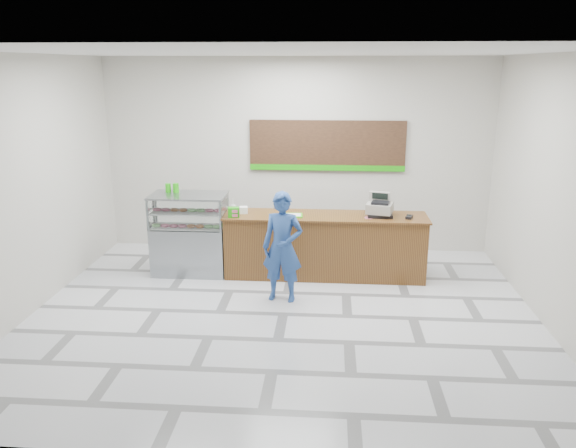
# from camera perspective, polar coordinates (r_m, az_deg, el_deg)

# --- Properties ---
(floor) EXTENTS (7.00, 7.00, 0.00)m
(floor) POSITION_cam_1_polar(r_m,az_deg,el_deg) (7.91, -0.50, -9.15)
(floor) COLOR silver
(floor) RESTS_ON ground
(back_wall) EXTENTS (7.00, 0.00, 7.00)m
(back_wall) POSITION_cam_1_polar(r_m,az_deg,el_deg) (10.29, 0.89, 6.93)
(back_wall) COLOR beige
(back_wall) RESTS_ON floor
(ceiling) EXTENTS (7.00, 7.00, 0.00)m
(ceiling) POSITION_cam_1_polar(r_m,az_deg,el_deg) (7.17, -0.57, 17.10)
(ceiling) COLOR silver
(ceiling) RESTS_ON back_wall
(sales_counter) EXTENTS (3.26, 0.76, 1.03)m
(sales_counter) POSITION_cam_1_polar(r_m,az_deg,el_deg) (9.14, 3.75, -2.20)
(sales_counter) COLOR brown
(sales_counter) RESTS_ON floor
(display_case) EXTENTS (1.22, 0.72, 1.33)m
(display_case) POSITION_cam_1_polar(r_m,az_deg,el_deg) (9.38, -9.92, -0.92)
(display_case) COLOR gray
(display_case) RESTS_ON floor
(menu_board) EXTENTS (2.80, 0.06, 0.90)m
(menu_board) POSITION_cam_1_polar(r_m,az_deg,el_deg) (10.20, 3.99, 7.86)
(menu_board) COLOR black
(menu_board) RESTS_ON back_wall
(cash_register) EXTENTS (0.47, 0.49, 0.37)m
(cash_register) POSITION_cam_1_polar(r_m,az_deg,el_deg) (9.03, 9.31, 1.68)
(cash_register) COLOR black
(cash_register) RESTS_ON sales_counter
(card_terminal) EXTENTS (0.14, 0.19, 0.04)m
(card_terminal) POSITION_cam_1_polar(r_m,az_deg,el_deg) (8.98, 12.21, 0.70)
(card_terminal) COLOR black
(card_terminal) RESTS_ON sales_counter
(serving_tray) EXTENTS (0.38, 0.28, 0.02)m
(serving_tray) POSITION_cam_1_polar(r_m,az_deg,el_deg) (8.92, 0.32, 0.89)
(serving_tray) COLOR #44D819
(serving_tray) RESTS_ON sales_counter
(napkin_box) EXTENTS (0.15, 0.15, 0.11)m
(napkin_box) POSITION_cam_1_polar(r_m,az_deg,el_deg) (9.11, -4.53, 1.43)
(napkin_box) COLOR white
(napkin_box) RESTS_ON sales_counter
(straw_cup) EXTENTS (0.08, 0.08, 0.12)m
(straw_cup) POSITION_cam_1_polar(r_m,az_deg,el_deg) (9.18, -5.58, 1.56)
(straw_cup) COLOR silver
(straw_cup) RESTS_ON sales_counter
(promo_box) EXTENTS (0.19, 0.15, 0.16)m
(promo_box) POSITION_cam_1_polar(r_m,az_deg,el_deg) (8.88, -5.54, 1.20)
(promo_box) COLOR #1B9F0B
(promo_box) RESTS_ON sales_counter
(donut_decal) EXTENTS (0.16, 0.16, 0.00)m
(donut_decal) POSITION_cam_1_polar(r_m,az_deg,el_deg) (8.91, 8.26, 0.64)
(donut_decal) COLOR #CF5D7F
(donut_decal) RESTS_ON sales_counter
(green_cup_left) EXTENTS (0.09, 0.09, 0.14)m
(green_cup_left) POSITION_cam_1_polar(r_m,az_deg,el_deg) (9.44, -12.08, 3.62)
(green_cup_left) COLOR #1B9F0B
(green_cup_left) RESTS_ON display_case
(green_cup_right) EXTENTS (0.10, 0.10, 0.15)m
(green_cup_right) POSITION_cam_1_polar(r_m,az_deg,el_deg) (9.39, -11.32, 3.62)
(green_cup_right) COLOR #1B9F0B
(green_cup_right) RESTS_ON display_case
(customer) EXTENTS (0.64, 0.47, 1.62)m
(customer) POSITION_cam_1_polar(r_m,az_deg,el_deg) (8.11, -0.56, -2.36)
(customer) COLOR navy
(customer) RESTS_ON floor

